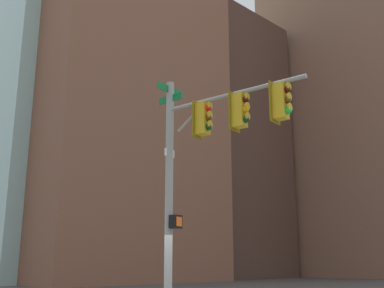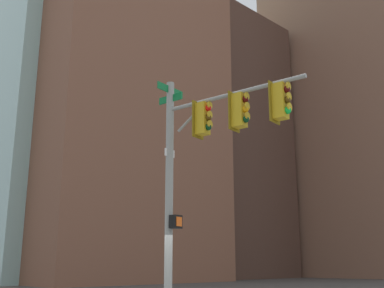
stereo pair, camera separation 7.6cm
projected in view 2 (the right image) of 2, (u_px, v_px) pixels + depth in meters
The scene contains 4 objects.
signal_pole_assembly at pixel (205, 150), 14.18m from camera, with size 5.16×1.45×7.45m.
building_brick_nearside at pixel (96, 70), 53.37m from camera, with size 23.58×19.38×45.77m, color brown.
building_brick_midblock at pixel (210, 147), 62.99m from camera, with size 16.59×14.95×33.47m, color #4C3328.
building_brick_farside at pixel (359, 86), 66.57m from camera, with size 22.75×16.02×52.03m, color #845B47.
Camera 2 is at (-10.94, 9.42, 1.64)m, focal length 44.23 mm.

